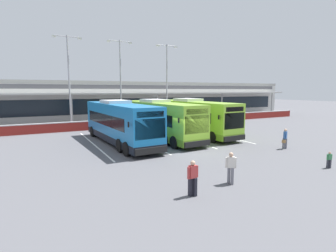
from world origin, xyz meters
name	(u,v)px	position (x,y,z in m)	size (l,w,h in m)	color
ground_plane	(192,151)	(0.00, 0.00, 0.00)	(200.00, 200.00, 0.00)	#56565B
terminal_building	(104,100)	(0.00, 26.91, 3.01)	(70.00, 13.00, 6.00)	silver
red_barrier_wall	(130,123)	(0.00, 14.50, 0.56)	(60.00, 0.40, 1.10)	maroon
coach_bus_leftmost	(120,123)	(-4.11, 5.38, 1.79)	(3.42, 12.27, 3.78)	#1972B7
coach_bus_left_centre	(159,120)	(0.02, 5.86, 1.79)	(3.42, 12.27, 3.78)	#8CC633
coach_bus_centre	(193,118)	(4.20, 6.35, 1.79)	(3.42, 12.27, 3.78)	#8CC633
bay_stripe_far_west	(94,144)	(-6.30, 6.00, 0.00)	(0.14, 13.00, 0.01)	silver
bay_stripe_west	(139,140)	(-2.10, 6.00, 0.00)	(0.14, 13.00, 0.01)	silver
bay_stripe_mid_west	(177,136)	(2.10, 6.00, 0.00)	(0.14, 13.00, 0.01)	silver
bay_stripe_centre	(211,133)	(6.30, 6.00, 0.00)	(0.14, 13.00, 0.01)	silver
pedestrian_with_handbag	(285,138)	(6.91, -2.92, 0.86)	(0.65, 0.43, 1.62)	slate
pedestrian_in_dark_coat	(193,177)	(-4.79, -7.44, 0.87)	(0.53, 0.30, 1.62)	black
pedestrian_child	(329,159)	(4.80, -7.72, 0.54)	(0.33, 0.24, 1.00)	#33333D
pedestrian_near_bin	(231,167)	(-2.28, -7.04, 0.87)	(0.48, 0.42, 1.62)	slate
lamp_post_west	(69,76)	(-6.70, 16.56, 6.29)	(3.24, 0.28, 11.00)	#9E9EA3
lamp_post_centre	(121,77)	(-0.37, 16.61, 6.29)	(3.24, 0.28, 11.00)	#9E9EA3
lamp_post_east	(167,79)	(6.46, 16.72, 6.29)	(3.24, 0.28, 11.00)	#9E9EA3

